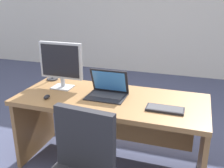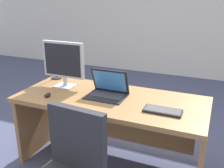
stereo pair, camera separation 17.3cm
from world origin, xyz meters
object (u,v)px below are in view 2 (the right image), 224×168
desk (112,115)px  laptop (108,87)px  desk_lamp (54,53)px  mouse (48,95)px  keyboard (163,111)px  monitor (64,61)px

desk → laptop: bearing=170.0°
desk → desk_lamp: size_ratio=4.37×
desk → desk_lamp: 0.94m
desk → laptop: laptop is taller
laptop → mouse: laptop is taller
desk → keyboard: 0.57m
desk → monitor: size_ratio=3.77×
monitor → desk_lamp: size_ratio=1.16×
keyboard → desk_lamp: bearing=163.6°
keyboard → desk_lamp: 1.36m
monitor → mouse: 0.39m
laptop → desk_lamp: bearing=164.1°
desk → keyboard: (0.51, -0.16, 0.21)m
mouse → monitor: bearing=90.2°
desk → mouse: mouse is taller
monitor → laptop: (0.50, -0.04, -0.19)m
keyboard → mouse: 1.05m
mouse → desk_lamp: 0.59m
mouse → desk: bearing=24.9°
laptop → mouse: 0.57m
desk → keyboard: bearing=-17.6°
laptop → desk_lamp: desk_lamp is taller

